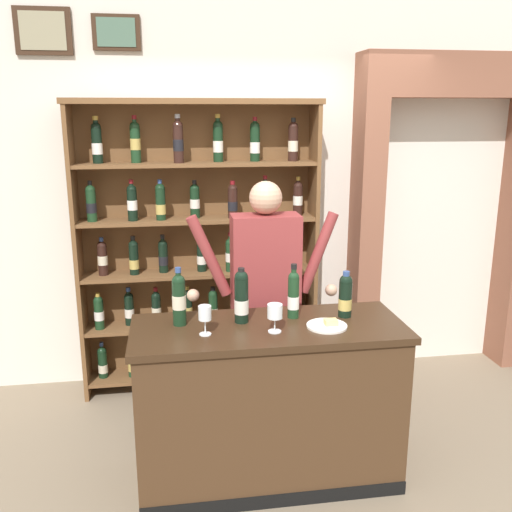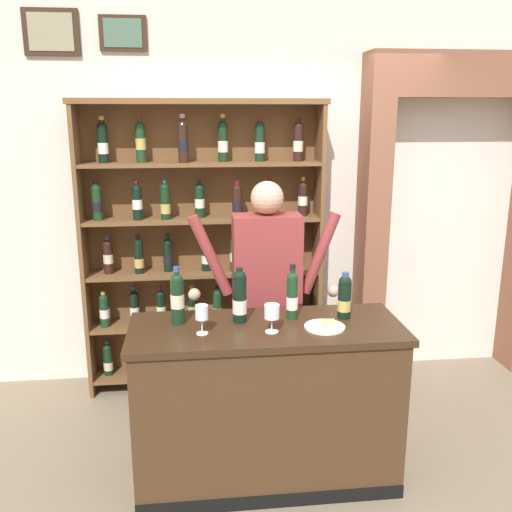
{
  "view_description": "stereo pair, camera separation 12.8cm",
  "coord_description": "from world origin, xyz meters",
  "px_view_note": "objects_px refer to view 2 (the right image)",
  "views": [
    {
      "loc": [
        -0.66,
        -2.89,
        2.11
      ],
      "look_at": [
        -0.16,
        0.33,
        1.27
      ],
      "focal_mm": 39.57,
      "sensor_mm": 36.0,
      "label": 1
    },
    {
      "loc": [
        -0.53,
        -2.91,
        2.11
      ],
      "look_at": [
        -0.16,
        0.33,
        1.27
      ],
      "focal_mm": 39.57,
      "sensor_mm": 36.0,
      "label": 2
    }
  ],
  "objects_px": {
    "wine_shelf": "(203,244)",
    "tasting_bottle_grappa": "(292,294)",
    "tasting_bottle_super_tuscan": "(345,297)",
    "tasting_bottle_vin_santo": "(177,297)",
    "wine_glass_left": "(202,314)",
    "wine_glass_center": "(272,313)",
    "tasting_bottle_rosso": "(240,296)",
    "shopkeeper": "(267,281)",
    "tasting_counter": "(266,403)",
    "cheese_plate": "(325,326)"
  },
  "relations": [
    {
      "from": "shopkeeper",
      "to": "tasting_bottle_vin_santo",
      "type": "xyz_separation_m",
      "value": [
        -0.56,
        -0.46,
        0.07
      ]
    },
    {
      "from": "wine_glass_left",
      "to": "wine_glass_center",
      "type": "bearing_deg",
      "value": -2.8
    },
    {
      "from": "tasting_bottle_rosso",
      "to": "cheese_plate",
      "type": "bearing_deg",
      "value": -17.83
    },
    {
      "from": "wine_shelf",
      "to": "tasting_bottle_super_tuscan",
      "type": "xyz_separation_m",
      "value": [
        0.78,
        -1.16,
        -0.06
      ]
    },
    {
      "from": "wine_glass_left",
      "to": "tasting_bottle_rosso",
      "type": "bearing_deg",
      "value": 35.81
    },
    {
      "from": "tasting_bottle_super_tuscan",
      "to": "tasting_bottle_vin_santo",
      "type": "bearing_deg",
      "value": 179.07
    },
    {
      "from": "tasting_bottle_rosso",
      "to": "wine_glass_center",
      "type": "xyz_separation_m",
      "value": [
        0.16,
        -0.17,
        -0.04
      ]
    },
    {
      "from": "wine_shelf",
      "to": "tasting_bottle_rosso",
      "type": "relative_size",
      "value": 6.92
    },
    {
      "from": "wine_glass_center",
      "to": "tasting_counter",
      "type": "bearing_deg",
      "value": 99.71
    },
    {
      "from": "tasting_bottle_grappa",
      "to": "tasting_bottle_super_tuscan",
      "type": "bearing_deg",
      "value": -5.75
    },
    {
      "from": "wine_glass_left",
      "to": "wine_glass_center",
      "type": "relative_size",
      "value": 1.03
    },
    {
      "from": "tasting_counter",
      "to": "wine_glass_left",
      "type": "xyz_separation_m",
      "value": [
        -0.36,
        -0.07,
        0.59
      ]
    },
    {
      "from": "tasting_bottle_rosso",
      "to": "tasting_bottle_super_tuscan",
      "type": "xyz_separation_m",
      "value": [
        0.6,
        -0.0,
        -0.02
      ]
    },
    {
      "from": "tasting_bottle_super_tuscan",
      "to": "wine_glass_left",
      "type": "bearing_deg",
      "value": -169.44
    },
    {
      "from": "tasting_counter",
      "to": "wine_glass_left",
      "type": "relative_size",
      "value": 9.46
    },
    {
      "from": "tasting_bottle_grappa",
      "to": "tasting_counter",
      "type": "bearing_deg",
      "value": -146.1
    },
    {
      "from": "tasting_bottle_grappa",
      "to": "tasting_bottle_super_tuscan",
      "type": "relative_size",
      "value": 1.18
    },
    {
      "from": "tasting_bottle_grappa",
      "to": "wine_glass_left",
      "type": "distance_m",
      "value": 0.55
    },
    {
      "from": "shopkeeper",
      "to": "tasting_bottle_vin_santo",
      "type": "relative_size",
      "value": 5.11
    },
    {
      "from": "wine_shelf",
      "to": "tasting_bottle_super_tuscan",
      "type": "distance_m",
      "value": 1.4
    },
    {
      "from": "tasting_counter",
      "to": "tasting_bottle_grappa",
      "type": "bearing_deg",
      "value": 33.9
    },
    {
      "from": "wine_glass_left",
      "to": "cheese_plate",
      "type": "relative_size",
      "value": 0.72
    },
    {
      "from": "wine_shelf",
      "to": "cheese_plate",
      "type": "distance_m",
      "value": 1.46
    },
    {
      "from": "wine_shelf",
      "to": "shopkeeper",
      "type": "xyz_separation_m",
      "value": [
        0.39,
        -0.69,
        -0.1
      ]
    },
    {
      "from": "wine_shelf",
      "to": "shopkeeper",
      "type": "height_order",
      "value": "wine_shelf"
    },
    {
      "from": "tasting_bottle_vin_santo",
      "to": "tasting_bottle_rosso",
      "type": "xyz_separation_m",
      "value": [
        0.35,
        -0.01,
        -0.0
      ]
    },
    {
      "from": "wine_shelf",
      "to": "tasting_bottle_grappa",
      "type": "xyz_separation_m",
      "value": [
        0.48,
        -1.13,
        -0.04
      ]
    },
    {
      "from": "tasting_bottle_rosso",
      "to": "wine_glass_left",
      "type": "distance_m",
      "value": 0.27
    },
    {
      "from": "tasting_bottle_vin_santo",
      "to": "wine_glass_left",
      "type": "relative_size",
      "value": 2.05
    },
    {
      "from": "shopkeeper",
      "to": "tasting_bottle_vin_santo",
      "type": "height_order",
      "value": "shopkeeper"
    },
    {
      "from": "tasting_counter",
      "to": "cheese_plate",
      "type": "xyz_separation_m",
      "value": [
        0.32,
        -0.07,
        0.49
      ]
    },
    {
      "from": "tasting_bottle_super_tuscan",
      "to": "cheese_plate",
      "type": "xyz_separation_m",
      "value": [
        -0.14,
        -0.14,
        -0.12
      ]
    },
    {
      "from": "tasting_counter",
      "to": "tasting_bottle_vin_santo",
      "type": "distance_m",
      "value": 0.8
    },
    {
      "from": "wine_shelf",
      "to": "tasting_bottle_vin_santo",
      "type": "xyz_separation_m",
      "value": [
        -0.17,
        -1.15,
        -0.03
      ]
    },
    {
      "from": "tasting_bottle_grappa",
      "to": "wine_glass_center",
      "type": "bearing_deg",
      "value": -125.95
    },
    {
      "from": "wine_shelf",
      "to": "tasting_bottle_rosso",
      "type": "height_order",
      "value": "wine_shelf"
    },
    {
      "from": "wine_glass_left",
      "to": "wine_glass_center",
      "type": "xyz_separation_m",
      "value": [
        0.37,
        -0.02,
        -0.0
      ]
    },
    {
      "from": "tasting_counter",
      "to": "tasting_bottle_super_tuscan",
      "type": "xyz_separation_m",
      "value": [
        0.46,
        0.08,
        0.6
      ]
    },
    {
      "from": "tasting_bottle_super_tuscan",
      "to": "shopkeeper",
      "type": "bearing_deg",
      "value": 129.35
    },
    {
      "from": "shopkeeper",
      "to": "wine_glass_center",
      "type": "distance_m",
      "value": 0.65
    },
    {
      "from": "tasting_bottle_rosso",
      "to": "tasting_bottle_grappa",
      "type": "xyz_separation_m",
      "value": [
        0.3,
        0.03,
        -0.01
      ]
    },
    {
      "from": "tasting_bottle_vin_santo",
      "to": "tasting_bottle_grappa",
      "type": "height_order",
      "value": "tasting_bottle_vin_santo"
    },
    {
      "from": "tasting_counter",
      "to": "tasting_bottle_vin_santo",
      "type": "height_order",
      "value": "tasting_bottle_vin_santo"
    },
    {
      "from": "wine_shelf",
      "to": "tasting_bottle_rosso",
      "type": "bearing_deg",
      "value": -81.41
    },
    {
      "from": "tasting_bottle_vin_santo",
      "to": "tasting_counter",
      "type": "bearing_deg",
      "value": -10.89
    },
    {
      "from": "tasting_bottle_grappa",
      "to": "tasting_bottle_super_tuscan",
      "type": "height_order",
      "value": "tasting_bottle_grappa"
    },
    {
      "from": "tasting_bottle_grappa",
      "to": "cheese_plate",
      "type": "relative_size",
      "value": 1.42
    },
    {
      "from": "tasting_counter",
      "to": "cheese_plate",
      "type": "distance_m",
      "value": 0.58
    },
    {
      "from": "tasting_bottle_rosso",
      "to": "tasting_bottle_grappa",
      "type": "distance_m",
      "value": 0.3
    },
    {
      "from": "wine_shelf",
      "to": "tasting_bottle_vin_santo",
      "type": "bearing_deg",
      "value": -98.49
    }
  ]
}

